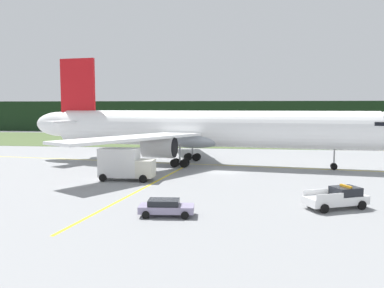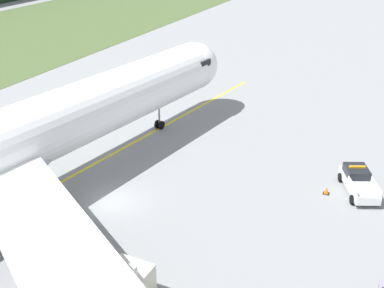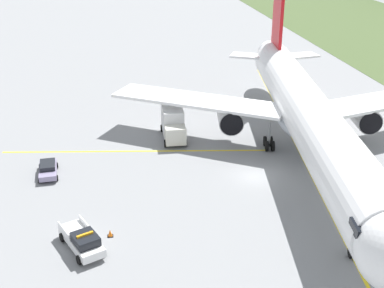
% 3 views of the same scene
% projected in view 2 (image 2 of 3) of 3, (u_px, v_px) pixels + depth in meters
% --- Properties ---
extents(ground, '(320.00, 320.00, 0.00)m').
position_uv_depth(ground, '(114.00, 202.00, 39.05)').
color(ground, gray).
extents(taxiway_centerline_main, '(73.45, 10.92, 0.01)m').
position_uv_depth(taxiway_centerline_main, '(27.00, 200.00, 39.31)').
color(taxiway_centerline_main, yellow).
rests_on(taxiway_centerline_main, ground).
extents(airliner, '(56.17, 43.97, 16.19)m').
position_uv_depth(airliner, '(11.00, 144.00, 36.62)').
color(airliner, white).
rests_on(airliner, ground).
extents(ops_pickup_truck, '(5.69, 3.99, 1.94)m').
position_uv_depth(ops_pickup_truck, '(358.00, 181.00, 40.29)').
color(ops_pickup_truck, white).
rests_on(ops_pickup_truck, ground).
extents(apron_cone, '(0.50, 0.50, 0.63)m').
position_uv_depth(apron_cone, '(327.00, 190.00, 40.13)').
color(apron_cone, black).
rests_on(apron_cone, ground).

